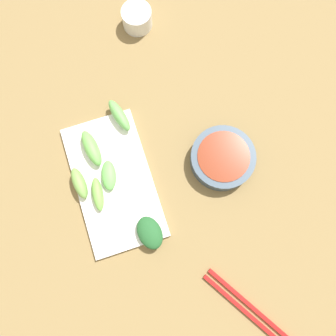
% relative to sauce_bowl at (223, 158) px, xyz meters
% --- Properties ---
extents(tabletop, '(2.10, 2.10, 0.02)m').
position_rel_sauce_bowl_xyz_m(tabletop, '(0.13, -0.03, -0.03)').
color(tabletop, olive).
rests_on(tabletop, ground).
extents(sauce_bowl, '(0.14, 0.14, 0.04)m').
position_rel_sauce_bowl_xyz_m(sauce_bowl, '(0.00, 0.00, 0.00)').
color(sauce_bowl, '#354656').
rests_on(sauce_bowl, tabletop).
extents(serving_plate, '(0.16, 0.29, 0.01)m').
position_rel_sauce_bowl_xyz_m(serving_plate, '(0.23, -0.03, -0.01)').
color(serving_plate, white).
rests_on(serving_plate, tabletop).
extents(broccoli_stalk_0, '(0.04, 0.09, 0.03)m').
position_rel_sauce_bowl_xyz_m(broccoli_stalk_0, '(0.26, -0.10, 0.01)').
color(broccoli_stalk_0, '#66B34E').
rests_on(broccoli_stalk_0, serving_plate).
extents(broccoli_stalk_1, '(0.04, 0.07, 0.02)m').
position_rel_sauce_bowl_xyz_m(broccoli_stalk_1, '(0.24, -0.04, 0.00)').
color(broccoli_stalk_1, '#63AE52').
rests_on(broccoli_stalk_1, serving_plate).
extents(broccoli_leafy_2, '(0.06, 0.08, 0.03)m').
position_rel_sauce_bowl_xyz_m(broccoli_leafy_2, '(0.19, 0.10, 0.00)').
color(broccoli_leafy_2, '#215729').
rests_on(broccoli_leafy_2, serving_plate).
extents(broccoli_stalk_3, '(0.03, 0.07, 0.03)m').
position_rel_sauce_bowl_xyz_m(broccoli_stalk_3, '(0.30, -0.04, 0.01)').
color(broccoli_stalk_3, '#6F9F4A').
rests_on(broccoli_stalk_3, serving_plate).
extents(broccoli_stalk_4, '(0.03, 0.07, 0.02)m').
position_rel_sauce_bowl_xyz_m(broccoli_stalk_4, '(0.27, -0.01, 0.00)').
color(broccoli_stalk_4, '#6EAD48').
rests_on(broccoli_stalk_4, serving_plate).
extents(broccoli_stalk_5, '(0.04, 0.08, 0.03)m').
position_rel_sauce_bowl_xyz_m(broccoli_stalk_5, '(0.18, -0.16, 0.01)').
color(broccoli_stalk_5, '#64AC55').
rests_on(broccoli_stalk_5, serving_plate).
extents(chopsticks, '(0.14, 0.21, 0.01)m').
position_rel_sauce_bowl_xyz_m(chopsticks, '(0.05, 0.31, -0.02)').
color(chopsticks, red).
rests_on(chopsticks, tabletop).
extents(tea_cup, '(0.07, 0.07, 0.05)m').
position_rel_sauce_bowl_xyz_m(tea_cup, '(0.07, -0.37, 0.00)').
color(tea_cup, white).
rests_on(tea_cup, tabletop).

